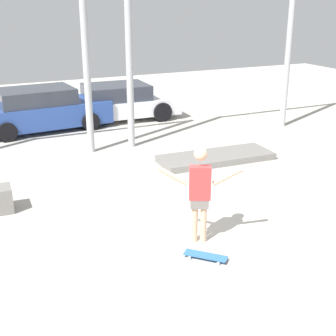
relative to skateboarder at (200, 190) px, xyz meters
The scene contains 7 objects.
ground_plane 1.23m from the skateboarder, 60.31° to the left, with size 36.00×36.00×0.00m, color #B2ADA3.
skateboarder is the anchor object (origin of this frame).
skateboard 1.15m from the skateboarder, 108.03° to the right, with size 0.67×0.68×0.08m.
manual_pad 4.66m from the skateboarder, 55.51° to the left, with size 3.14×1.14×0.17m, color slate.
canopy_support_right 7.52m from the skateboarder, 57.81° to the left, with size 5.78×0.20×5.94m.
parked_car_blue 9.08m from the skateboarder, 96.91° to the left, with size 4.47×2.20×1.40m.
parked_car_white 9.45m from the skateboarder, 79.17° to the left, with size 4.12×2.15×1.28m.
Camera 1 is at (-4.06, -7.24, 4.19)m, focal length 50.00 mm.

